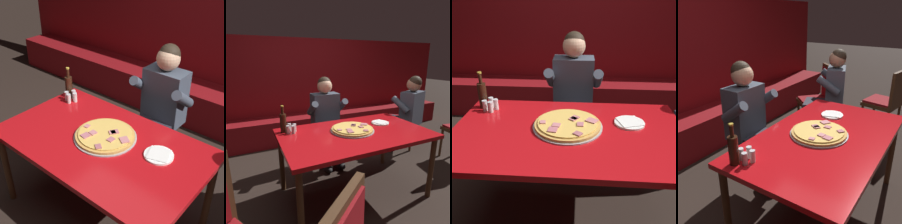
% 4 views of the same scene
% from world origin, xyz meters
% --- Properties ---
extents(ground_plane, '(24.00, 24.00, 0.00)m').
position_xyz_m(ground_plane, '(0.00, 0.00, 0.00)').
color(ground_plane, black).
extents(booth_wall_panel, '(6.80, 0.16, 1.90)m').
position_xyz_m(booth_wall_panel, '(0.00, 2.18, 0.95)').
color(booth_wall_panel, maroon).
rests_on(booth_wall_panel, ground_plane).
extents(booth_bench, '(6.46, 0.48, 0.46)m').
position_xyz_m(booth_bench, '(0.00, 1.86, 0.23)').
color(booth_bench, maroon).
rests_on(booth_bench, ground_plane).
extents(main_dining_table, '(1.58, 0.95, 0.76)m').
position_xyz_m(main_dining_table, '(0.00, 0.00, 0.69)').
color(main_dining_table, '#422816').
rests_on(main_dining_table, ground_plane).
extents(pizza, '(0.48, 0.48, 0.05)m').
position_xyz_m(pizza, '(-0.01, 0.05, 0.78)').
color(pizza, '#9E9EA3').
rests_on(pizza, main_dining_table).
extents(plate_white_paper, '(0.21, 0.21, 0.02)m').
position_xyz_m(plate_white_paper, '(0.42, 0.13, 0.77)').
color(plate_white_paper, white).
rests_on(plate_white_paper, main_dining_table).
extents(beer_bottle, '(0.07, 0.07, 0.29)m').
position_xyz_m(beer_bottle, '(-0.69, 0.32, 0.87)').
color(beer_bottle, black).
rests_on(beer_bottle, main_dining_table).
extents(shaker_red_pepper_flakes, '(0.04, 0.04, 0.09)m').
position_xyz_m(shaker_red_pepper_flakes, '(-0.63, 0.32, 0.80)').
color(shaker_red_pepper_flakes, silver).
rests_on(shaker_red_pepper_flakes, main_dining_table).
extents(shaker_black_pepper, '(0.04, 0.04, 0.09)m').
position_xyz_m(shaker_black_pepper, '(-0.59, 0.29, 0.80)').
color(shaker_black_pepper, silver).
rests_on(shaker_black_pepper, main_dining_table).
extents(shaker_oregano, '(0.04, 0.04, 0.09)m').
position_xyz_m(shaker_oregano, '(-0.66, 0.26, 0.80)').
color(shaker_oregano, silver).
rests_on(shaker_oregano, main_dining_table).
extents(shaker_parmesan, '(0.04, 0.04, 0.09)m').
position_xyz_m(shaker_parmesan, '(-0.61, 0.24, 0.80)').
color(shaker_parmesan, silver).
rests_on(shaker_parmesan, main_dining_table).
extents(diner_seated_blue_shirt, '(0.53, 0.53, 1.27)m').
position_xyz_m(diner_seated_blue_shirt, '(0.00, 0.79, 0.71)').
color(diner_seated_blue_shirt, black).
rests_on(diner_seated_blue_shirt, ground_plane).
extents(dining_chair_near_left, '(0.62, 0.62, 1.00)m').
position_xyz_m(dining_chair_near_left, '(1.44, 0.75, 0.57)').
color(dining_chair_near_left, '#422816').
rests_on(dining_chair_near_left, ground_plane).
extents(diner_standing_companion, '(0.60, 0.62, 1.27)m').
position_xyz_m(diner_standing_companion, '(1.24, 0.54, 0.71)').
color(diner_standing_companion, black).
rests_on(diner_standing_companion, ground_plane).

